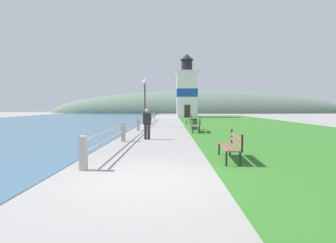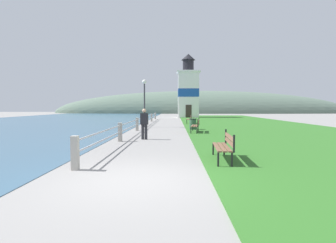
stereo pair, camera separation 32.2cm
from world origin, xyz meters
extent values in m
plane|color=gray|center=(0.00, 0.00, 0.00)|extent=(160.00, 160.00, 0.00)
cube|color=#2D6623|center=(7.81, 17.67, 0.03)|extent=(12.00, 53.00, 0.06)
cube|color=#385B75|center=(-14.31, 17.67, 0.01)|extent=(24.00, 84.80, 0.01)
cube|color=#A8A399|center=(-1.71, 1.00, 0.46)|extent=(0.18, 0.18, 0.92)
cube|color=#A8A399|center=(-1.71, 6.81, 0.46)|extent=(0.18, 0.18, 0.92)
cube|color=#A8A399|center=(-1.71, 12.61, 0.46)|extent=(0.18, 0.18, 0.92)
cube|color=#A8A399|center=(-1.71, 18.42, 0.46)|extent=(0.18, 0.18, 0.92)
cube|color=#A8A399|center=(-1.71, 24.23, 0.46)|extent=(0.18, 0.18, 0.92)
cube|color=#A8A399|center=(-1.71, 30.03, 0.46)|extent=(0.18, 0.18, 0.92)
cylinder|color=#B2B2B7|center=(-1.71, 15.52, 0.78)|extent=(0.06, 29.03, 0.06)
cylinder|color=#B2B2B7|center=(-1.71, 15.52, 0.46)|extent=(0.06, 29.03, 0.06)
cube|color=brown|center=(2.27, 2.12, 0.47)|extent=(0.24, 1.81, 0.04)
cube|color=brown|center=(2.41, 2.11, 0.47)|extent=(0.24, 1.81, 0.04)
cube|color=brown|center=(2.56, 2.10, 0.47)|extent=(0.24, 1.81, 0.04)
cube|color=brown|center=(2.65, 2.10, 0.79)|extent=(0.18, 1.81, 0.11)
cube|color=brown|center=(2.65, 2.10, 0.63)|extent=(0.18, 1.81, 0.11)
cube|color=black|center=(2.17, 1.25, 0.23)|extent=(0.05, 0.05, 0.45)
cube|color=black|center=(2.29, 3.00, 0.23)|extent=(0.05, 0.05, 0.45)
cube|color=black|center=(2.54, 1.22, 0.23)|extent=(0.05, 0.05, 0.45)
cube|color=black|center=(2.66, 2.98, 0.23)|extent=(0.05, 0.05, 0.45)
cube|color=black|center=(2.59, 1.22, 0.70)|extent=(0.05, 0.05, 0.49)
cube|color=black|center=(2.71, 2.97, 0.70)|extent=(0.05, 0.05, 0.49)
cube|color=brown|center=(2.12, 11.06, 0.47)|extent=(0.35, 1.82, 0.04)
cube|color=brown|center=(2.27, 11.04, 0.47)|extent=(0.35, 1.82, 0.04)
cube|color=brown|center=(2.41, 11.02, 0.47)|extent=(0.35, 1.82, 0.04)
cube|color=brown|center=(2.50, 11.01, 0.79)|extent=(0.29, 1.81, 0.11)
cube|color=brown|center=(2.50, 11.01, 0.63)|extent=(0.29, 1.81, 0.11)
cube|color=black|center=(1.97, 10.19, 0.23)|extent=(0.06, 0.06, 0.45)
cube|color=black|center=(2.20, 11.94, 0.23)|extent=(0.06, 0.06, 0.45)
cube|color=black|center=(2.33, 10.14, 0.23)|extent=(0.06, 0.06, 0.45)
cube|color=black|center=(2.57, 11.89, 0.23)|extent=(0.06, 0.06, 0.45)
cube|color=black|center=(2.38, 10.13, 0.70)|extent=(0.06, 0.06, 0.49)
cube|color=black|center=(2.62, 11.89, 0.70)|extent=(0.06, 0.06, 0.49)
cube|color=brown|center=(2.20, 20.01, 0.47)|extent=(0.19, 1.94, 0.04)
cube|color=brown|center=(2.35, 20.00, 0.47)|extent=(0.19, 1.94, 0.04)
cube|color=brown|center=(2.50, 19.99, 0.47)|extent=(0.19, 1.94, 0.04)
cube|color=brown|center=(2.59, 19.99, 0.79)|extent=(0.13, 1.94, 0.11)
cube|color=brown|center=(2.59, 19.99, 0.63)|extent=(0.13, 1.94, 0.11)
cube|color=black|center=(2.13, 19.06, 0.23)|extent=(0.05, 0.05, 0.45)
cube|color=black|center=(2.21, 20.95, 0.23)|extent=(0.05, 0.05, 0.45)
cube|color=black|center=(2.50, 19.05, 0.23)|extent=(0.05, 0.05, 0.45)
cube|color=black|center=(2.57, 20.93, 0.23)|extent=(0.05, 0.05, 0.45)
cube|color=black|center=(2.55, 19.05, 0.70)|extent=(0.05, 0.05, 0.49)
cube|color=black|center=(2.62, 20.93, 0.70)|extent=(0.05, 0.05, 0.49)
cube|color=white|center=(3.08, 35.68, 3.51)|extent=(3.15, 3.15, 7.02)
cube|color=#194799|center=(3.08, 35.68, 3.86)|extent=(3.19, 3.19, 1.26)
cube|color=white|center=(3.08, 35.68, 7.14)|extent=(3.63, 3.63, 0.25)
cylinder|color=black|center=(3.08, 35.68, 8.15)|extent=(1.73, 1.73, 1.76)
cone|color=black|center=(3.08, 35.68, 9.51)|extent=(2.17, 2.17, 0.97)
cube|color=#332823|center=(3.08, 34.08, 1.00)|extent=(0.90, 0.06, 2.00)
cylinder|color=#28282D|center=(-0.70, 7.63, 0.39)|extent=(0.15, 0.15, 0.78)
cylinder|color=#28282D|center=(-0.52, 7.62, 0.39)|extent=(0.15, 0.15, 0.78)
cube|color=#232328|center=(-0.61, 7.63, 1.07)|extent=(0.41, 0.25, 0.59)
sphere|color=tan|center=(-0.61, 7.63, 1.49)|extent=(0.21, 0.21, 0.21)
cylinder|color=#2D5138|center=(2.29, 13.12, 0.40)|extent=(0.50, 0.50, 0.80)
cylinder|color=black|center=(2.29, 13.12, 0.82)|extent=(0.54, 0.54, 0.04)
cylinder|color=#333338|center=(-1.56, 15.91, 1.80)|extent=(0.12, 0.12, 3.60)
sphere|color=white|center=(-1.56, 15.91, 3.78)|extent=(0.36, 0.36, 0.36)
ellipsoid|color=#566B5B|center=(8.00, 65.34, 0.00)|extent=(80.00, 16.00, 12.00)
camera|label=1|loc=(0.65, -5.92, 1.70)|focal=28.00mm
camera|label=2|loc=(0.97, -5.91, 1.70)|focal=28.00mm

